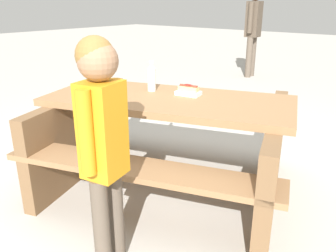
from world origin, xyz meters
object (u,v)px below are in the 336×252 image
at_px(picnic_table, 168,136).
at_px(child_in_coat, 102,131).
at_px(hotdog_tray, 188,91).
at_px(soda_bottle, 152,77).
at_px(bystander_adult, 254,20).

height_order(picnic_table, child_in_coat, child_in_coat).
bearing_deg(hotdog_tray, child_in_coat, -77.70).
distance_m(picnic_table, soda_bottle, 0.48).
height_order(soda_bottle, child_in_coat, child_in_coat).
bearing_deg(child_in_coat, soda_bottle, 118.97).
bearing_deg(picnic_table, child_in_coat, -71.06).
xyz_separation_m(soda_bottle, child_in_coat, (0.53, -0.95, -0.04)).
height_order(soda_bottle, hotdog_tray, soda_bottle).
relative_size(picnic_table, soda_bottle, 9.17).
bearing_deg(bystander_adult, picnic_table, -71.04).
bearing_deg(picnic_table, hotdog_tray, 62.23).
xyz_separation_m(picnic_table, bystander_adult, (-1.52, 4.42, 0.65)).
bearing_deg(hotdog_tray, bystander_adult, 110.49).
relative_size(soda_bottle, child_in_coat, 0.19).
relative_size(soda_bottle, bystander_adult, 0.14).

